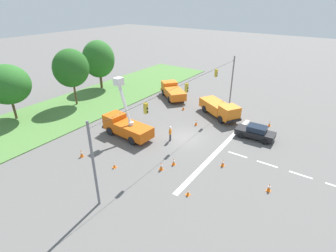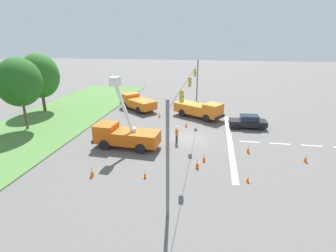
{
  "view_description": "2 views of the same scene",
  "coord_description": "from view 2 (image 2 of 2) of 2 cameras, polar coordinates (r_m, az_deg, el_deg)",
  "views": [
    {
      "loc": [
        -22.92,
        -13.42,
        14.65
      ],
      "look_at": [
        -2.29,
        0.81,
        2.22
      ],
      "focal_mm": 28.0,
      "sensor_mm": 36.0,
      "label": 1
    },
    {
      "loc": [
        -26.14,
        -2.27,
        10.27
      ],
      "look_at": [
        -0.77,
        2.07,
        1.5
      ],
      "focal_mm": 28.0,
      "sensor_mm": 36.0,
      "label": 2
    }
  ],
  "objects": [
    {
      "name": "ground_plane",
      "position": [
        28.18,
        4.41,
        -2.62
      ],
      "size": [
        200.0,
        200.0,
        0.0
      ],
      "primitive_type": "plane",
      "color": "#605E5B"
    },
    {
      "name": "grass_verge",
      "position": [
        34.62,
        -26.74,
        -0.43
      ],
      "size": [
        56.0,
        12.0,
        0.1
      ],
      "primitive_type": "cube",
      "color": "#517F3D",
      "rests_on": "ground"
    },
    {
      "name": "lane_markings",
      "position": [
        28.31,
        16.28,
        -3.24
      ],
      "size": [
        17.6,
        15.25,
        0.01
      ],
      "color": "silver",
      "rests_on": "ground"
    },
    {
      "name": "signal_gantry",
      "position": [
        26.91,
        4.66,
        6.23
      ],
      "size": [
        26.2,
        0.33,
        7.2
      ],
      "color": "slate",
      "rests_on": "ground"
    },
    {
      "name": "tree_centre",
      "position": [
        33.61,
        -29.65,
        8.28
      ],
      "size": [
        5.23,
        4.61,
        8.24
      ],
      "color": "brown",
      "rests_on": "ground"
    },
    {
      "name": "tree_east",
      "position": [
        41.32,
        -26.15,
        9.78
      ],
      "size": [
        5.55,
        5.16,
        8.23
      ],
      "color": "brown",
      "rests_on": "ground"
    },
    {
      "name": "utility_truck_bucket_lift",
      "position": [
        25.68,
        -9.44,
        -1.78
      ],
      "size": [
        2.71,
        6.53,
        6.85
      ],
      "color": "#D6560F",
      "rests_on": "ground"
    },
    {
      "name": "utility_truck_support_near",
      "position": [
        35.12,
        6.84,
        3.67
      ],
      "size": [
        5.45,
        6.96,
        2.22
      ],
      "color": "orange",
      "rests_on": "ground"
    },
    {
      "name": "utility_truck_support_far",
      "position": [
        39.04,
        -6.72,
        5.16
      ],
      "size": [
        5.76,
        6.33,
        2.17
      ],
      "color": "orange",
      "rests_on": "ground"
    },
    {
      "name": "sedan_black",
      "position": [
        32.35,
        17.02,
        0.93
      ],
      "size": [
        2.06,
        4.37,
        1.56
      ],
      "color": "black",
      "rests_on": "ground"
    },
    {
      "name": "road_worker",
      "position": [
        26.53,
        1.9,
        -1.64
      ],
      "size": [
        0.61,
        0.37,
        1.77
      ],
      "color": "#383842",
      "rests_on": "ground"
    },
    {
      "name": "traffic_cone_foreground_left",
      "position": [
        23.13,
        7.87,
        -6.77
      ],
      "size": [
        0.36,
        0.36,
        0.71
      ],
      "color": "orange",
      "rests_on": "ground"
    },
    {
      "name": "traffic_cone_foreground_right",
      "position": [
        20.52,
        -5.04,
        -10.36
      ],
      "size": [
        0.36,
        0.36,
        0.61
      ],
      "color": "orange",
      "rests_on": "ground"
    },
    {
      "name": "traffic_cone_mid_left",
      "position": [
        36.5,
        16.99,
        2.18
      ],
      "size": [
        0.36,
        0.36,
        0.68
      ],
      "color": "orange",
      "rests_on": "ground"
    },
    {
      "name": "traffic_cone_mid_right",
      "position": [
        21.9,
        6.39,
        -8.06
      ],
      "size": [
        0.36,
        0.36,
        0.83
      ],
      "color": "orange",
      "rests_on": "ground"
    },
    {
      "name": "traffic_cone_near_bucket",
      "position": [
        31.52,
        3.99,
        0.47
      ],
      "size": [
        0.36,
        0.36,
        0.76
      ],
      "color": "orange",
      "rests_on": "ground"
    },
    {
      "name": "traffic_cone_lane_edge_a",
      "position": [
        25.66,
        17.07,
        -4.76
      ],
      "size": [
        0.36,
        0.36,
        0.75
      ],
      "color": "orange",
      "rests_on": "ground"
    },
    {
      "name": "traffic_cone_lane_edge_b",
      "position": [
        20.76,
        16.99,
        -10.85
      ],
      "size": [
        0.36,
        0.36,
        0.59
      ],
      "color": "orange",
      "rests_on": "ground"
    },
    {
      "name": "traffic_cone_far_left",
      "position": [
        21.36,
        -16.26,
        -9.5
      ],
      "size": [
        0.36,
        0.36,
        0.82
      ],
      "color": "orange",
      "rests_on": "ground"
    },
    {
      "name": "traffic_cone_far_right",
      "position": [
        25.7,
        27.8,
        -6.14
      ],
      "size": [
        0.36,
        0.36,
        0.76
      ],
      "color": "orange",
      "rests_on": "ground"
    },
    {
      "name": "traffic_cone_centre_line",
      "position": [
        35.29,
        -1.85,
        2.51
      ],
      "size": [
        0.36,
        0.36,
        0.74
      ],
      "color": "orange",
      "rests_on": "ground"
    }
  ]
}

